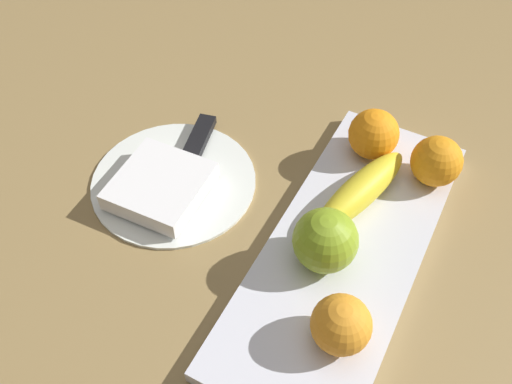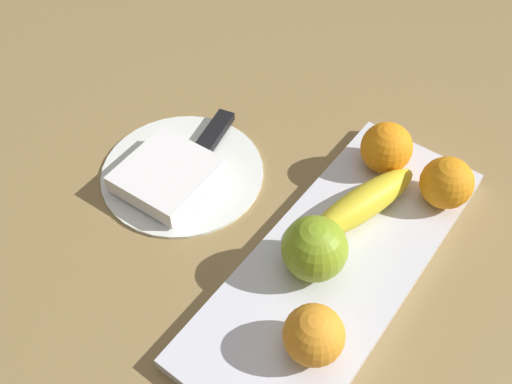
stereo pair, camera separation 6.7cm
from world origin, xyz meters
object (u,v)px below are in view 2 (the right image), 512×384
(banana, at_px, (363,203))
(orange_near_banana, at_px, (447,183))
(orange_near_apple, at_px, (314,335))
(folded_napkin, at_px, (167,175))
(orange_center, at_px, (386,148))
(dinner_plate, at_px, (182,171))
(knife, at_px, (208,142))
(fruit_tray, at_px, (341,262))
(apple, at_px, (315,249))

(banana, height_order, orange_near_banana, orange_near_banana)
(orange_near_apple, bearing_deg, folded_napkin, -107.22)
(orange_near_banana, bearing_deg, banana, -41.14)
(orange_near_banana, relative_size, folded_napkin, 0.56)
(orange_center, bearing_deg, orange_near_apple, 13.58)
(dinner_plate, relative_size, knife, 1.21)
(folded_napkin, bearing_deg, orange_near_apple, 72.78)
(banana, relative_size, knife, 0.92)
(banana, relative_size, orange_near_banana, 2.58)
(orange_near_banana, distance_m, dinner_plate, 0.34)
(banana, distance_m, folded_napkin, 0.25)
(fruit_tray, height_order, apple, apple)
(orange_near_banana, bearing_deg, apple, -22.56)
(fruit_tray, distance_m, banana, 0.08)
(fruit_tray, distance_m, knife, 0.25)
(fruit_tray, bearing_deg, banana, -168.05)
(apple, distance_m, orange_center, 0.19)
(apple, relative_size, knife, 0.41)
(folded_napkin, bearing_deg, fruit_tray, 96.29)
(orange_near_apple, bearing_deg, banana, -165.51)
(orange_near_banana, height_order, dinner_plate, orange_near_banana)
(fruit_tray, relative_size, orange_near_apple, 7.03)
(orange_near_apple, height_order, dinner_plate, orange_near_apple)
(knife, bearing_deg, apple, 55.80)
(folded_napkin, bearing_deg, dinner_plate, 180.00)
(orange_center, bearing_deg, fruit_tray, 11.76)
(orange_near_banana, bearing_deg, orange_center, -95.41)
(orange_near_apple, distance_m, folded_napkin, 0.29)
(fruit_tray, bearing_deg, orange_center, -168.24)
(orange_center, bearing_deg, knife, -65.27)
(orange_center, bearing_deg, apple, 3.63)
(apple, distance_m, banana, 0.10)
(banana, bearing_deg, folded_napkin, 128.75)
(orange_near_apple, bearing_deg, orange_center, -166.42)
(banana, distance_m, orange_near_banana, 0.10)
(knife, bearing_deg, orange_center, 101.62)
(dinner_plate, bearing_deg, folded_napkin, 0.00)
(folded_napkin, bearing_deg, orange_near_banana, 120.26)
(fruit_tray, height_order, folded_napkin, folded_napkin)
(orange_near_apple, bearing_deg, orange_near_banana, 175.43)
(apple, height_order, orange_center, apple)
(orange_near_apple, relative_size, knife, 0.35)
(orange_center, height_order, dinner_plate, orange_center)
(orange_center, height_order, folded_napkin, orange_center)
(banana, relative_size, dinner_plate, 0.76)
(orange_near_apple, relative_size, dinner_plate, 0.29)
(apple, relative_size, orange_near_banana, 1.15)
(orange_near_banana, height_order, knife, orange_near_banana)
(orange_center, distance_m, dinner_plate, 0.27)
(apple, bearing_deg, dinner_plate, -97.75)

